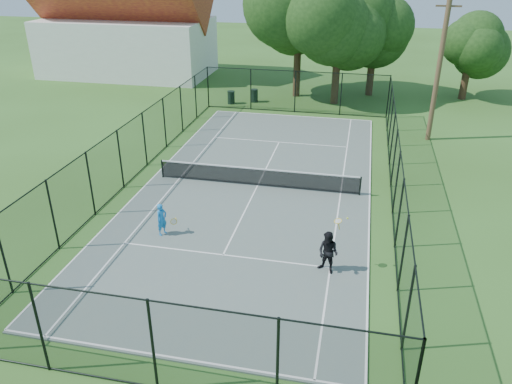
% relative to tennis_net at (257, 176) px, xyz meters
% --- Properties ---
extents(ground, '(120.00, 120.00, 0.00)m').
position_rel_tennis_net_xyz_m(ground, '(0.00, 0.00, -0.58)').
color(ground, '#30511B').
extents(tennis_court, '(11.00, 24.00, 0.06)m').
position_rel_tennis_net_xyz_m(tennis_court, '(0.00, 0.00, -0.55)').
color(tennis_court, '#586762').
rests_on(tennis_court, ground).
extents(tennis_net, '(10.08, 0.08, 0.95)m').
position_rel_tennis_net_xyz_m(tennis_net, '(0.00, 0.00, 0.00)').
color(tennis_net, black).
rests_on(tennis_net, tennis_court).
extents(fence, '(13.10, 26.10, 3.00)m').
position_rel_tennis_net_xyz_m(fence, '(0.00, 0.00, 0.92)').
color(fence, black).
rests_on(fence, ground).
extents(tree_near_left, '(7.35, 7.35, 9.59)m').
position_rel_tennis_net_xyz_m(tree_near_left, '(-0.51, 17.51, 5.32)').
color(tree_near_left, '#332114').
rests_on(tree_near_left, ground).
extents(tree_near_mid, '(6.11, 6.11, 7.99)m').
position_rel_tennis_net_xyz_m(tree_near_mid, '(2.64, 15.96, 4.34)').
color(tree_near_mid, '#332114').
rests_on(tree_near_mid, ground).
extents(tree_near_right, '(5.55, 5.55, 7.65)m').
position_rel_tennis_net_xyz_m(tree_near_right, '(5.23, 19.05, 4.28)').
color(tree_near_right, '#332114').
rests_on(tree_near_right, ground).
extents(tree_far_right, '(4.34, 4.34, 5.74)m').
position_rel_tennis_net_xyz_m(tree_far_right, '(12.47, 19.35, 2.97)').
color(tree_far_right, '#332114').
rests_on(tree_far_right, ground).
extents(building, '(15.30, 8.15, 11.87)m').
position_rel_tennis_net_xyz_m(building, '(-17.00, 22.00, 4.35)').
color(building, silver).
rests_on(building, ground).
extents(trash_bin_left, '(0.58, 0.58, 0.97)m').
position_rel_tennis_net_xyz_m(trash_bin_left, '(-5.07, 14.19, -0.09)').
color(trash_bin_left, black).
rests_on(trash_bin_left, ground).
extents(trash_bin_right, '(0.58, 0.58, 0.99)m').
position_rel_tennis_net_xyz_m(trash_bin_right, '(-3.43, 15.04, -0.08)').
color(trash_bin_right, black).
rests_on(trash_bin_right, ground).
extents(utility_pole, '(1.40, 0.30, 8.61)m').
position_rel_tennis_net_xyz_m(utility_pole, '(8.95, 9.00, 3.79)').
color(utility_pole, '#4C3823').
rests_on(utility_pole, ground).
extents(player_blue, '(0.84, 0.59, 1.37)m').
position_rel_tennis_net_xyz_m(player_blue, '(-2.85, -5.39, 0.17)').
color(player_blue, '#1674BF').
rests_on(player_blue, tennis_court).
extents(player_black, '(1.10, 0.94, 2.10)m').
position_rel_tennis_net_xyz_m(player_black, '(4.00, -6.66, 0.30)').
color(player_black, black).
rests_on(player_black, tennis_court).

